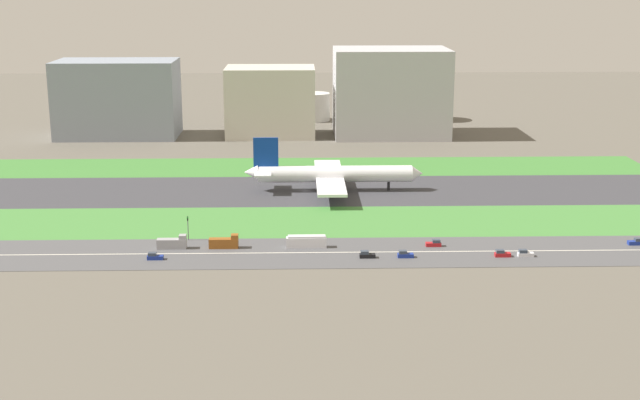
# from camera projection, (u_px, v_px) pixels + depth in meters

# --- Properties ---
(ground_plane) EXTENTS (800.00, 800.00, 0.00)m
(ground_plane) POSITION_uv_depth(u_px,v_px,m) (306.00, 191.00, 315.20)
(ground_plane) COLOR #5B564C
(runway) EXTENTS (280.00, 46.00, 0.10)m
(runway) POSITION_uv_depth(u_px,v_px,m) (306.00, 191.00, 315.19)
(runway) COLOR #38383D
(runway) RESTS_ON ground_plane
(grass_median_north) EXTENTS (280.00, 36.00, 0.10)m
(grass_median_north) POSITION_uv_depth(u_px,v_px,m) (305.00, 167.00, 354.86)
(grass_median_north) COLOR #3D7A33
(grass_median_north) RESTS_ON ground_plane
(grass_median_south) EXTENTS (280.00, 36.00, 0.10)m
(grass_median_south) POSITION_uv_depth(u_px,v_px,m) (307.00, 222.00, 275.51)
(grass_median_south) COLOR #427F38
(grass_median_south) RESTS_ON ground_plane
(highway) EXTENTS (280.00, 28.00, 0.10)m
(highway) POSITION_uv_depth(u_px,v_px,m) (308.00, 253.00, 244.54)
(highway) COLOR #4C4C4F
(highway) RESTS_ON ground_plane
(highway_centerline) EXTENTS (266.00, 0.50, 0.01)m
(highway_centerline) POSITION_uv_depth(u_px,v_px,m) (308.00, 253.00, 244.52)
(highway_centerline) COLOR silver
(highway_centerline) RESTS_ON highway
(airliner) EXTENTS (65.00, 56.00, 19.70)m
(airliner) POSITION_uv_depth(u_px,v_px,m) (330.00, 174.00, 313.86)
(airliner) COLOR white
(airliner) RESTS_ON runway
(car_3) EXTENTS (4.40, 1.80, 2.00)m
(car_3) POSITION_uv_depth(u_px,v_px,m) (434.00, 243.00, 250.07)
(car_3) COLOR #B2191E
(car_3) RESTS_ON highway
(car_4) EXTENTS (4.40, 1.80, 2.00)m
(car_4) POSITION_uv_depth(u_px,v_px,m) (636.00, 242.00, 251.55)
(car_4) COLOR navy
(car_4) RESTS_ON highway
(bus_0) EXTENTS (11.60, 2.50, 3.50)m
(bus_0) POSITION_uv_depth(u_px,v_px,m) (306.00, 242.00, 248.92)
(bus_0) COLOR silver
(bus_0) RESTS_ON highway
(car_5) EXTENTS (4.40, 1.80, 2.00)m
(car_5) POSITION_uv_depth(u_px,v_px,m) (525.00, 254.00, 240.99)
(car_5) COLOR silver
(car_5) RESTS_ON highway
(truck_2) EXTENTS (8.40, 2.50, 4.00)m
(truck_2) POSITION_uv_depth(u_px,v_px,m) (225.00, 243.00, 248.37)
(truck_2) COLOR brown
(truck_2) RESTS_ON highway
(car_2) EXTENTS (4.40, 1.80, 2.00)m
(car_2) POSITION_uv_depth(u_px,v_px,m) (405.00, 255.00, 240.15)
(car_2) COLOR navy
(car_2) RESTS_ON highway
(truck_1) EXTENTS (8.40, 2.50, 4.00)m
(truck_1) POSITION_uv_depth(u_px,v_px,m) (173.00, 243.00, 248.00)
(truck_1) COLOR #99999E
(truck_1) RESTS_ON highway
(car_1) EXTENTS (4.40, 1.80, 2.00)m
(car_1) POSITION_uv_depth(u_px,v_px,m) (154.00, 257.00, 238.42)
(car_1) COLOR navy
(car_1) RESTS_ON highway
(car_6) EXTENTS (4.40, 1.80, 2.00)m
(car_6) POSITION_uv_depth(u_px,v_px,m) (502.00, 254.00, 240.83)
(car_6) COLOR #B2191E
(car_6) RESTS_ON highway
(car_0) EXTENTS (4.40, 1.80, 2.00)m
(car_0) POSITION_uv_depth(u_px,v_px,m) (367.00, 255.00, 239.89)
(car_0) COLOR black
(car_0) RESTS_ON highway
(traffic_light) EXTENTS (0.36, 0.50, 7.20)m
(traffic_light) POSITION_uv_depth(u_px,v_px,m) (188.00, 226.00, 255.17)
(traffic_light) COLOR #4C4C51
(traffic_light) RESTS_ON highway
(terminal_building) EXTENTS (57.61, 32.10, 36.91)m
(terminal_building) POSITION_uv_depth(u_px,v_px,m) (118.00, 99.00, 418.65)
(terminal_building) COLOR gray
(terminal_building) RESTS_ON ground_plane
(hangar_building) EXTENTS (42.93, 30.16, 33.48)m
(hangar_building) POSITION_uv_depth(u_px,v_px,m) (271.00, 102.00, 420.93)
(hangar_building) COLOR beige
(hangar_building) RESTS_ON ground_plane
(office_tower) EXTENTS (55.13, 38.24, 42.21)m
(office_tower) POSITION_uv_depth(u_px,v_px,m) (391.00, 92.00, 421.30)
(office_tower) COLOR #B2B2B7
(office_tower) RESTS_ON ground_plane
(fuel_tank_west) EXTENTS (16.12, 16.12, 14.97)m
(fuel_tank_west) POSITION_uv_depth(u_px,v_px,m) (315.00, 107.00, 467.36)
(fuel_tank_west) COLOR silver
(fuel_tank_west) RESTS_ON ground_plane
(fuel_tank_centre) EXTENTS (25.01, 25.01, 13.22)m
(fuel_tank_centre) POSITION_uv_depth(u_px,v_px,m) (367.00, 108.00, 468.28)
(fuel_tank_centre) COLOR silver
(fuel_tank_centre) RESTS_ON ground_plane
(fuel_tank_east) EXTENTS (19.83, 19.83, 12.33)m
(fuel_tank_east) POSITION_uv_depth(u_px,v_px,m) (433.00, 109.00, 469.29)
(fuel_tank_east) COLOR silver
(fuel_tank_east) RESTS_ON ground_plane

